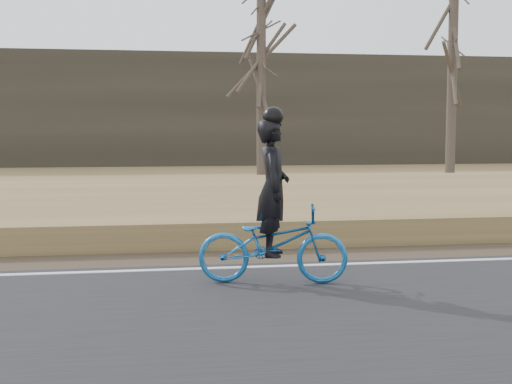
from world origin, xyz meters
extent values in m
cube|color=#97754D|center=(0.00, 4.20, 0.22)|extent=(120.00, 5.00, 0.44)
cube|color=slate|center=(0.00, 8.00, 0.23)|extent=(120.00, 3.00, 0.45)
cube|color=black|center=(0.00, 8.00, 0.52)|extent=(120.00, 2.40, 0.14)
cube|color=brown|center=(0.00, 7.28, 0.67)|extent=(120.00, 0.07, 0.15)
cube|color=brown|center=(0.00, 8.72, 0.67)|extent=(120.00, 0.07, 0.15)
cube|color=#383328|center=(0.00, 30.00, 3.00)|extent=(120.00, 4.00, 6.00)
imported|color=#165C9D|center=(4.09, -0.82, 0.56)|extent=(1.98, 1.03, 0.99)
imported|color=black|center=(4.09, -0.82, 1.27)|extent=(0.53, 0.70, 1.73)
sphere|color=black|center=(4.09, -0.82, 2.16)|extent=(0.26, 0.26, 0.26)
cylinder|color=#51443B|center=(7.05, 17.37, 3.63)|extent=(0.36, 0.36, 7.27)
cylinder|color=#51443B|center=(14.03, 15.77, 4.10)|extent=(0.36, 0.36, 8.19)
camera|label=1|loc=(2.45, -9.59, 2.02)|focal=50.00mm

